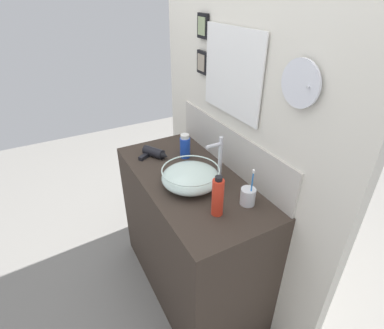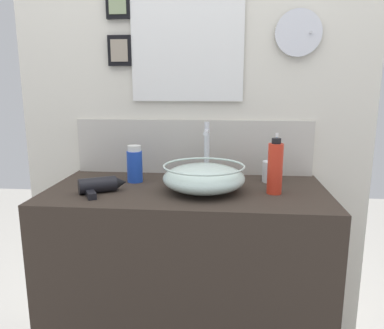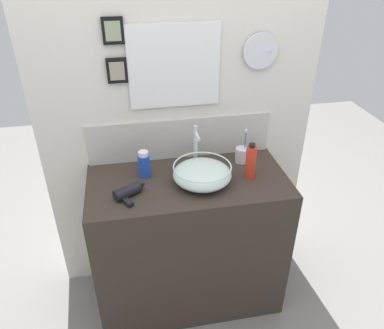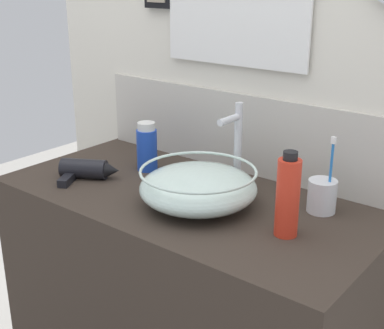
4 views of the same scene
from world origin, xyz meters
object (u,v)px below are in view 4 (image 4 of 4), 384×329
Objects in this scene: faucet at (236,141)px; toothbrush_cup at (322,195)px; lotion_bottle at (288,197)px; hair_drier at (87,170)px; soap_dispenser at (147,147)px; glass_bowl_sink at (198,187)px.

faucet is 0.30m from toothbrush_cup.
toothbrush_cup is 0.99× the size of lotion_bottle.
hair_drier is at bearing -161.17° from toothbrush_cup.
hair_drier is 0.68m from lotion_bottle.
glass_bowl_sink is at bearing -21.99° from soap_dispenser.
faucet reaches higher than soap_dispenser.
toothbrush_cup reaches higher than hair_drier.
toothbrush_cup is at bearing 32.51° from glass_bowl_sink.
lotion_bottle is (0.27, -0.18, -0.04)m from faucet.
faucet is 0.33m from lotion_bottle.
faucet reaches higher than hair_drier.
lotion_bottle is at bearing -92.57° from toothbrush_cup.
faucet is at bearing 146.60° from lotion_bottle.
lotion_bottle reaches higher than glass_bowl_sink.
soap_dispenser is at bearing -169.62° from faucet.
toothbrush_cup is at bearing 18.83° from hair_drier.
lotion_bottle is (0.58, -0.12, 0.03)m from soap_dispenser.
soap_dispenser is at bearing 62.57° from hair_drier.
faucet is at bearing 30.27° from hair_drier.
faucet reaches higher than glass_bowl_sink.
toothbrush_cup reaches higher than glass_bowl_sink.
toothbrush_cup is (0.68, 0.23, 0.02)m from hair_drier.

